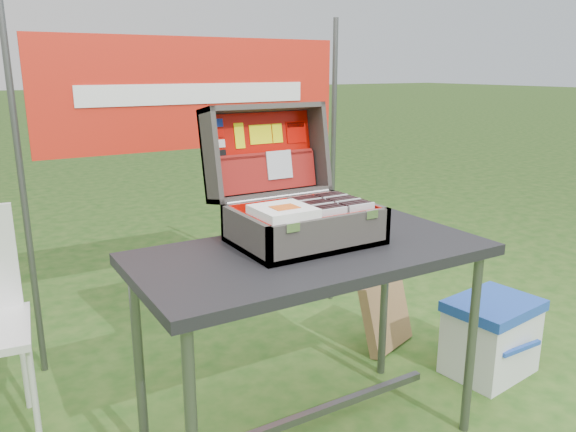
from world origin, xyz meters
TOP-DOWN VIEW (x-y plane):
  - table at (-0.04, -0.02)m, footprint 1.28×0.65m
  - table_top at (-0.04, -0.02)m, footprint 1.28×0.65m
  - table_leg_fr at (0.54, -0.28)m, footprint 0.04×0.04m
  - table_leg_bl at (-0.62, 0.24)m, footprint 0.04×0.04m
  - table_leg_br at (0.54, 0.24)m, footprint 0.04×0.04m
  - table_brace at (-0.04, -0.02)m, footprint 1.13×0.03m
  - suitcase at (-0.02, 0.12)m, footprint 0.51×0.52m
  - suitcase_base_bottom at (-0.02, 0.06)m, footprint 0.51×0.36m
  - suitcase_base_wall_front at (-0.02, -0.11)m, footprint 0.51×0.02m
  - suitcase_base_wall_back at (-0.02, 0.23)m, footprint 0.51×0.02m
  - suitcase_base_wall_left at (-0.26, 0.06)m, footprint 0.02×0.36m
  - suitcase_base_wall_right at (0.22, 0.06)m, footprint 0.02×0.36m
  - suitcase_liner_floor at (-0.02, 0.06)m, footprint 0.47×0.32m
  - suitcase_latch_left at (-0.18, -0.12)m, footprint 0.05×0.01m
  - suitcase_latch_right at (0.14, -0.12)m, footprint 0.05×0.01m
  - suitcase_hinge at (-0.02, 0.24)m, footprint 0.46×0.02m
  - suitcase_lid_back at (-0.02, 0.40)m, footprint 0.51×0.08m
  - suitcase_lid_rim_far at (-0.02, 0.37)m, footprint 0.51×0.14m
  - suitcase_lid_rim_near at (-0.02, 0.31)m, footprint 0.51×0.14m
  - suitcase_lid_rim_left at (-0.26, 0.34)m, footprint 0.02×0.20m
  - suitcase_lid_rim_right at (0.22, 0.34)m, footprint 0.02×0.20m
  - suitcase_lid_liner at (-0.02, 0.38)m, footprint 0.47×0.06m
  - suitcase_liner_wall_front at (-0.02, -0.10)m, footprint 0.47×0.01m
  - suitcase_liner_wall_back at (-0.02, 0.22)m, footprint 0.47×0.01m
  - suitcase_liner_wall_left at (-0.25, 0.06)m, footprint 0.01×0.32m
  - suitcase_liner_wall_right at (0.21, 0.06)m, footprint 0.01×0.32m
  - suitcase_lid_pocket at (-0.02, 0.35)m, footprint 0.45×0.06m
  - suitcase_pocket_edge at (-0.02, 0.36)m, footprint 0.44×0.02m
  - suitcase_pocket_cd at (0.03, 0.34)m, footprint 0.11×0.03m
  - lid_sticker_cc_a at (-0.21, 0.40)m, footprint 0.05×0.01m
  - lid_sticker_cc_b at (-0.21, 0.39)m, footprint 0.05×0.01m
  - lid_sticker_cc_c at (-0.21, 0.39)m, footprint 0.05×0.01m
  - lid_sticker_cc_d at (-0.21, 0.38)m, footprint 0.05×0.01m
  - lid_card_neon_tall at (-0.12, 0.39)m, footprint 0.04×0.02m
  - lid_card_neon_main at (-0.02, 0.39)m, footprint 0.10×0.02m
  - lid_card_neon_small at (0.06, 0.39)m, footprint 0.05×0.02m
  - lid_sticker_band at (0.15, 0.39)m, footprint 0.09×0.02m
  - lid_sticker_band_bar at (0.15, 0.40)m, footprint 0.08×0.01m
  - cd_left_0 at (0.01, -0.08)m, footprint 0.11×0.01m
  - cd_left_1 at (0.01, -0.06)m, footprint 0.11×0.01m
  - cd_left_2 at (0.01, -0.04)m, footprint 0.11×0.01m
  - cd_left_3 at (0.01, -0.02)m, footprint 0.11×0.01m
  - cd_left_4 at (0.01, 0.00)m, footprint 0.11×0.01m
  - cd_left_5 at (0.01, 0.02)m, footprint 0.11×0.01m
  - cd_left_6 at (0.01, 0.04)m, footprint 0.11×0.01m
  - cd_left_7 at (0.01, 0.06)m, footprint 0.11×0.01m
  - cd_left_8 at (0.01, 0.08)m, footprint 0.11×0.01m
  - cd_left_9 at (0.01, 0.10)m, footprint 0.11×0.01m
  - cd_left_10 at (0.01, 0.12)m, footprint 0.11×0.01m
  - cd_left_11 at (0.01, 0.14)m, footprint 0.11×0.01m
  - cd_right_0 at (0.13, -0.08)m, footprint 0.11×0.01m
  - cd_right_1 at (0.13, -0.06)m, footprint 0.11×0.01m
  - cd_right_2 at (0.13, -0.04)m, footprint 0.11×0.01m
  - cd_right_3 at (0.13, -0.02)m, footprint 0.11×0.01m
  - cd_right_4 at (0.13, 0.00)m, footprint 0.11×0.01m
  - cd_right_5 at (0.13, 0.02)m, footprint 0.11×0.01m
  - cd_right_6 at (0.13, 0.04)m, footprint 0.11×0.01m
  - cd_right_7 at (0.13, 0.06)m, footprint 0.11×0.01m
  - cd_right_8 at (0.13, 0.08)m, footprint 0.11×0.01m
  - cd_right_9 at (0.13, 0.10)m, footprint 0.11×0.01m
  - cd_right_10 at (0.13, 0.12)m, footprint 0.11×0.01m
  - cd_right_11 at (0.13, 0.14)m, footprint 0.11×0.01m
  - songbook_0 at (-0.15, -0.01)m, footprint 0.19×0.19m
  - songbook_1 at (-0.15, -0.01)m, footprint 0.19×0.19m
  - songbook_2 at (-0.15, -0.01)m, footprint 0.19×0.19m
  - songbook_3 at (-0.15, -0.01)m, footprint 0.19×0.19m
  - songbook_4 at (-0.15, -0.01)m, footprint 0.19×0.19m
  - songbook_5 at (-0.15, -0.01)m, footprint 0.19×0.19m
  - songbook_graphic at (-0.15, -0.02)m, footprint 0.09×0.07m
  - cooler at (0.99, -0.02)m, footprint 0.45×0.37m
  - cooler_body at (0.99, -0.02)m, footprint 0.43×0.34m
  - cooler_lid at (0.99, -0.02)m, footprint 0.45×0.37m
  - cooler_handle at (0.99, -0.19)m, footprint 0.25×0.02m
  - chair_leg_fr at (-0.96, 0.45)m, footprint 0.02×0.02m
  - chair_leg_br at (-0.96, 0.80)m, footprint 0.02×0.02m
  - chair_upright_right at (-0.96, 0.82)m, footprint 0.02×0.02m
  - cardboard_box at (0.73, 0.44)m, footprint 0.37×0.25m
  - banner_post_left at (-0.85, 1.10)m, footprint 0.03×0.03m
  - banner_post_right at (0.85, 1.10)m, footprint 0.03×0.03m
  - banner at (0.00, 1.09)m, footprint 1.60×0.02m
  - banner_text at (0.00, 1.08)m, footprint 1.20×0.00m

SIDE VIEW (x-z plane):
  - table_brace at x=-0.04m, z-range 0.10..0.14m
  - cooler_body at x=0.99m, z-range 0.00..0.32m
  - cardboard_box at x=0.73m, z-range 0.00..0.36m
  - cooler at x=0.99m, z-range 0.00..0.37m
  - cooler_handle at x=0.99m, z-range 0.19..0.21m
  - chair_leg_fr at x=-0.96m, z-range 0.00..0.46m
  - chair_leg_br at x=-0.96m, z-range 0.00..0.46m
  - cooler_lid at x=0.99m, z-range 0.32..0.37m
  - table_leg_fr at x=0.54m, z-range 0.00..0.76m
  - table_leg_bl at x=-0.62m, z-range 0.00..0.76m
  - table_leg_br at x=0.54m, z-range 0.00..0.76m
  - table at x=-0.04m, z-range 0.00..0.80m
  - chair_upright_right at x=-0.96m, z-range 0.46..0.90m
  - table_top at x=-0.04m, z-range 0.76..0.80m
  - suitcase_base_bottom at x=-0.02m, z-range 0.80..0.82m
  - suitcase_liner_floor at x=-0.02m, z-range 0.82..0.82m
  - banner_post_left at x=-0.85m, z-range 0.00..1.70m
  - banner_post_right at x=0.85m, z-range 0.00..1.70m
  - suitcase_base_wall_front at x=-0.02m, z-range 0.80..0.94m
  - suitcase_base_wall_back at x=-0.02m, z-range 0.80..0.94m
  - suitcase_base_wall_left at x=-0.26m, z-range 0.80..0.94m
  - suitcase_base_wall_right at x=0.22m, z-range 0.80..0.94m
  - suitcase_liner_wall_front at x=-0.02m, z-range 0.82..0.94m
  - suitcase_liner_wall_back at x=-0.02m, z-range 0.82..0.94m
  - suitcase_liner_wall_left at x=-0.25m, z-range 0.82..0.94m
  - suitcase_liner_wall_right at x=0.21m, z-range 0.82..0.94m
  - cd_left_0 at x=0.01m, z-range 0.82..0.95m
  - cd_left_1 at x=0.01m, z-range 0.82..0.95m
  - cd_left_2 at x=0.01m, z-range 0.82..0.95m
  - cd_left_3 at x=0.01m, z-range 0.82..0.95m
  - cd_left_4 at x=0.01m, z-range 0.82..0.95m
  - cd_left_5 at x=0.01m, z-range 0.82..0.95m
  - cd_left_6 at x=0.01m, z-range 0.82..0.95m
  - cd_left_7 at x=0.01m, z-range 0.82..0.95m
  - cd_left_8 at x=0.01m, z-range 0.82..0.95m
  - cd_left_9 at x=0.01m, z-range 0.82..0.95m
  - cd_left_10 at x=0.01m, z-range 0.82..0.95m
  - cd_left_11 at x=0.01m, z-range 0.82..0.95m
  - cd_right_0 at x=0.13m, z-range 0.82..0.95m
  - cd_right_1 at x=0.13m, z-range 0.82..0.95m
  - cd_right_2 at x=0.13m, z-range 0.82..0.95m
  - cd_right_3 at x=0.13m, z-range 0.82..0.95m
  - cd_right_4 at x=0.13m, z-range 0.82..0.95m
  - cd_right_5 at x=0.13m, z-range 0.82..0.95m
  - cd_right_6 at x=0.13m, z-range 0.82..0.95m
  - cd_right_7 at x=0.13m, z-range 0.82..0.95m
  - cd_right_8 at x=0.13m, z-range 0.82..0.95m
  - cd_right_9 at x=0.13m, z-range 0.82..0.95m
  - cd_right_10 at x=0.13m, z-range 0.82..0.95m
  - cd_right_11 at x=0.13m, z-range 0.82..0.95m
  - suitcase_latch_left at x=-0.18m, z-range 0.91..0.94m
  - suitcase_latch_right at x=0.14m, z-range 0.91..0.94m
  - suitcase_lid_rim_near at x=-0.02m, z-range 0.91..0.95m
  - suitcase_hinge at x=-0.02m, z-range 0.93..0.94m
  - songbook_0 at x=-0.15m, z-range 0.94..0.94m
  - songbook_1 at x=-0.15m, z-range 0.94..0.95m
  - songbook_2 at x=-0.15m, z-range 0.95..0.95m
  - songbook_3 at x=-0.15m, z-range 0.95..0.96m
  - songbook_4 at x=-0.15m, z-range 0.96..0.96m
  - songbook_5 at x=-0.15m, z-range 0.96..0.97m
  - songbook_graphic at x=-0.15m, z-range 0.97..0.97m
  - suitcase_lid_pocket at x=-0.02m, z-range 0.94..1.09m
  - suitcase at x=-0.02m, z-range 0.80..1.28m
  - suitcase_pocket_cd at x=0.03m, z-range 0.99..1.10m
  - suitcase_pocket_edge at x=-0.02m, z-range 1.08..1.10m
  - suitcase_lid_back at x=-0.02m, z-range 0.91..1.27m
  - suitcase_lid_liner at x=-0.02m, z-range 0.94..1.25m
  - lid_sticker_cc_d at x=-0.21m, z-range 1.09..1.12m
  - suitcase_lid_rim_left at x=-0.26m, z-range 0.91..1.29m
  - suitcase_lid_rim_right at x=0.22m, z-range 0.91..1.29m
  - lid_sticker_cc_c at x=-0.21m, z-range 1.13..1.16m
  - lid_card_neon_tall at x=-0.12m, z-range 1.12..1.22m
  - lid_card_neon_main at x=-0.02m, z-range 1.13..1.20m
  - lid_card_neon_small at x=0.06m, z-range 1.13..1.20m
  - lid_sticker_band at x=0.15m, z-range 1.12..1.21m
  - lid_sticker_cc_b at x=-0.21m, z-range 1.16..1.20m
  - lid_sticker_band_bar at x=0.15m, z-range 1.19..1.21m
  - lid_sticker_cc_a at x=-0.21m, z-range 1.20..1.24m
  - suitcase_lid_rim_far at x=-0.02m, z-range 1.25..1.29m
  - banner at x=0.00m, z-range 1.02..1.58m
  - banner_text at x=0.00m, z-range 1.25..1.35m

